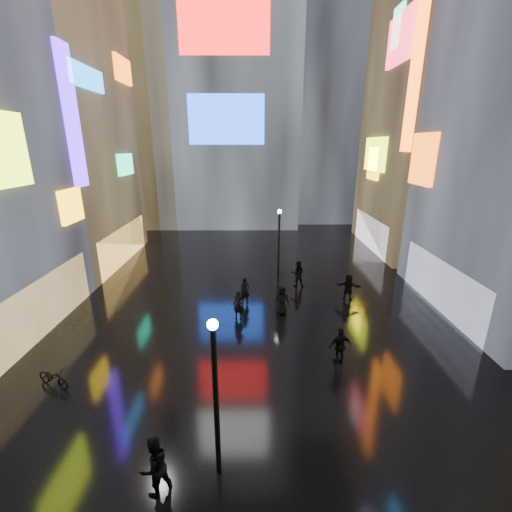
{
  "coord_description": "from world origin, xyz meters",
  "views": [
    {
      "loc": [
        -0.07,
        -1.75,
        9.49
      ],
      "look_at": [
        0.0,
        12.0,
        5.0
      ],
      "focal_mm": 24.0,
      "sensor_mm": 36.0,
      "label": 1
    }
  ],
  "objects_px": {
    "lamp_near": "(216,392)",
    "lamp_far": "(279,241)",
    "pedestrian_3": "(340,346)",
    "bicycle": "(53,377)"
  },
  "relations": [
    {
      "from": "pedestrian_3",
      "to": "bicycle",
      "type": "relative_size",
      "value": 1.1
    },
    {
      "from": "pedestrian_3",
      "to": "bicycle",
      "type": "distance_m",
      "value": 12.21
    },
    {
      "from": "lamp_far",
      "to": "lamp_near",
      "type": "bearing_deg",
      "value": -100.29
    },
    {
      "from": "lamp_near",
      "to": "lamp_far",
      "type": "height_order",
      "value": "same"
    },
    {
      "from": "lamp_far",
      "to": "pedestrian_3",
      "type": "distance_m",
      "value": 10.67
    },
    {
      "from": "lamp_near",
      "to": "bicycle",
      "type": "bearing_deg",
      "value": 151.21
    },
    {
      "from": "lamp_near",
      "to": "lamp_far",
      "type": "bearing_deg",
      "value": 79.71
    },
    {
      "from": "pedestrian_3",
      "to": "bicycle",
      "type": "height_order",
      "value": "pedestrian_3"
    },
    {
      "from": "lamp_near",
      "to": "pedestrian_3",
      "type": "distance_m",
      "value": 7.62
    },
    {
      "from": "pedestrian_3",
      "to": "lamp_near",
      "type": "bearing_deg",
      "value": 35.27
    }
  ]
}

